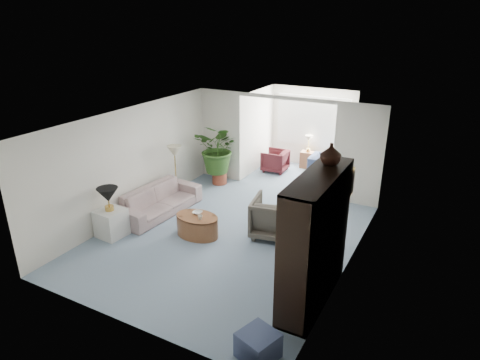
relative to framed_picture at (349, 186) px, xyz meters
The scene contains 26 objects.
floor 2.99m from the framed_picture, behind, with size 6.00×6.00×0.00m, color #8397AE.
sunroom_floor 5.16m from the framed_picture, 120.36° to the left, with size 2.60×2.60×0.00m, color #8397AE.
back_pier_left 5.37m from the framed_picture, 144.59° to the left, with size 1.20×0.12×2.50m, color silver.
back_pier_right 3.18m from the framed_picture, 100.24° to the left, with size 1.20×0.12×2.50m, color silver.
back_header 4.03m from the framed_picture, 128.43° to the left, with size 2.60×0.12×0.10m, color silver.
window_pane 5.83m from the framed_picture, 114.98° to the left, with size 2.20×0.02×1.50m, color white.
window_blinds 5.81m from the framed_picture, 115.11° to the left, with size 2.20×0.02×1.50m, color white.
framed_picture is the anchor object (origin of this frame).
sofa 4.67m from the framed_picture, behind, with size 2.18×0.85×0.64m, color #B6AA9A.
end_table 4.94m from the framed_picture, 168.41° to the right, with size 0.54×0.54×0.59m, color silver.
table_lamp 4.80m from the framed_picture, 168.41° to the right, with size 0.44×0.44×0.30m, color black.
floor_lamp 4.81m from the framed_picture, 164.28° to the left, with size 0.36×0.36×0.28m, color beige.
coffee_table 3.40m from the framed_picture, behind, with size 0.95×0.95×0.45m, color brown.
coffee_bowl 3.34m from the framed_picture, behind, with size 0.20×0.20×0.05m, color silver.
coffee_cup 3.16m from the framed_picture, behind, with size 0.10×0.10×0.09m, color beige.
wingback_chair 2.17m from the framed_picture, 157.08° to the left, with size 0.91×0.94×0.85m, color #575145.
side_table_dark 1.94m from the framed_picture, 133.11° to the left, with size 0.51×0.41×0.62m, color black.
entertainment_cabinet 1.16m from the framed_picture, 103.46° to the right, with size 0.52×1.96×2.18m, color black.
cabinet_urn 0.83m from the framed_picture, 116.50° to the right, with size 0.34×0.34×0.35m, color black.
ottoman 2.99m from the framed_picture, 99.67° to the right, with size 0.48×0.48×0.38m, color #4B5A82.
plant_pot 5.19m from the framed_picture, 147.29° to the left, with size 0.40×0.40×0.32m, color brown.
house_plant 5.00m from the framed_picture, 147.29° to the left, with size 1.24×1.08×1.38m, color #2D541D.
sunroom_chair_blue 4.83m from the framed_picture, 111.70° to the left, with size 0.76×0.79×0.72m, color #4B5A82.
sunroom_chair_maroon 5.56m from the framed_picture, 126.71° to the left, with size 0.69×0.71×0.64m, color #551D24.
sunroom_table 5.82m from the framed_picture, 115.97° to the left, with size 0.41×0.32×0.51m, color brown.
shelf_clutter 1.30m from the framed_picture, 104.17° to the right, with size 0.30×1.10×1.06m.
Camera 1 is at (3.94, -6.73, 4.38)m, focal length 31.56 mm.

